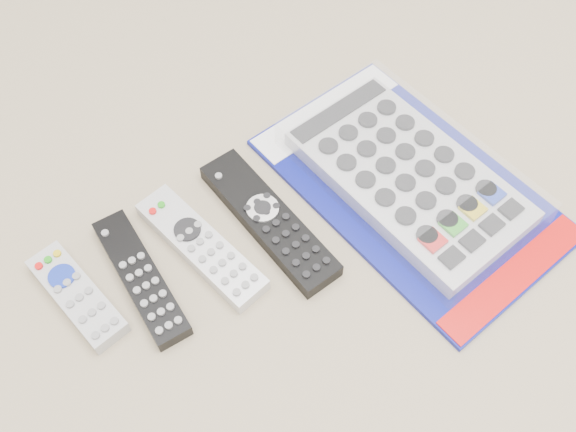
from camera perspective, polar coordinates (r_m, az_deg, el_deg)
remote_small_grey at (r=0.76m, az=-18.24°, el=-6.73°), size 0.06×0.15×0.02m
remote_slim_black at (r=0.75m, az=-12.93°, el=-5.37°), size 0.05×0.18×0.02m
remote_silver_dvd at (r=0.76m, az=-7.70°, el=-2.69°), size 0.08×0.19×0.02m
remote_large_black at (r=0.77m, az=-1.69°, el=-0.36°), size 0.06×0.22×0.02m
jumbo_remote_packaged at (r=0.80m, az=10.70°, el=3.56°), size 0.26×0.39×0.05m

